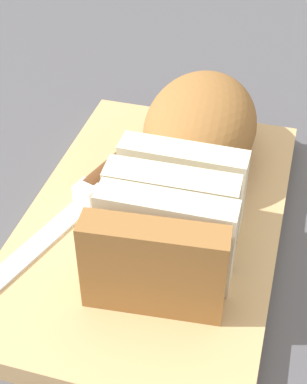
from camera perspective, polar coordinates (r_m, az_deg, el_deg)
ground_plane at (r=0.57m, az=0.00°, el=-4.14°), size 3.00×3.00×0.00m
cutting_board at (r=0.56m, az=0.00°, el=-3.26°), size 0.38×0.25×0.02m
bread_loaf at (r=0.56m, az=3.71°, el=3.52°), size 0.32×0.13×0.09m
bread_knife at (r=0.57m, az=-6.34°, el=0.10°), size 0.25×0.10×0.02m
crumb_near_knife at (r=0.53m, az=3.81°, el=-5.08°), size 0.00×0.00×0.00m
crumb_near_loaf at (r=0.58m, az=1.58°, el=0.13°), size 0.01×0.01×0.01m
crumb_stray_left at (r=0.54m, az=-3.72°, el=-3.38°), size 0.01×0.01×0.01m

